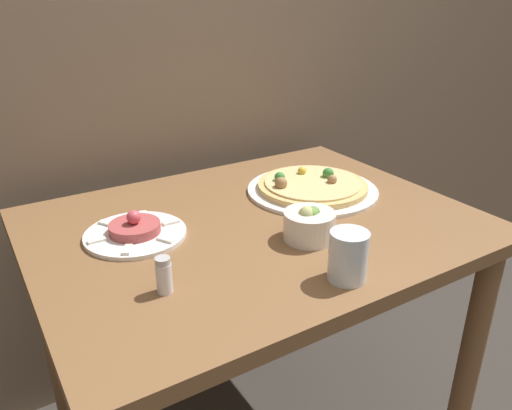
# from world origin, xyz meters

# --- Properties ---
(dining_table) EXTENTS (1.04, 0.80, 0.76)m
(dining_table) POSITION_xyz_m (0.00, 0.40, 0.64)
(dining_table) COLOR brown
(dining_table) RESTS_ON ground_plane
(pizza_plate) EXTENTS (0.36, 0.36, 0.06)m
(pizza_plate) POSITION_xyz_m (0.23, 0.48, 0.77)
(pizza_plate) COLOR white
(pizza_plate) RESTS_ON dining_table
(tartare_plate) EXTENTS (0.23, 0.23, 0.06)m
(tartare_plate) POSITION_xyz_m (-0.27, 0.47, 0.77)
(tartare_plate) COLOR white
(tartare_plate) RESTS_ON dining_table
(small_bowl) EXTENTS (0.12, 0.12, 0.08)m
(small_bowl) POSITION_xyz_m (0.05, 0.26, 0.79)
(small_bowl) COLOR silver
(small_bowl) RESTS_ON dining_table
(drinking_glass) EXTENTS (0.08, 0.08, 0.10)m
(drinking_glass) POSITION_xyz_m (0.01, 0.09, 0.81)
(drinking_glass) COLOR silver
(drinking_glass) RESTS_ON dining_table
(salt_shaker) EXTENTS (0.03, 0.03, 0.07)m
(salt_shaker) POSITION_xyz_m (-0.30, 0.23, 0.79)
(salt_shaker) COLOR silver
(salt_shaker) RESTS_ON dining_table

